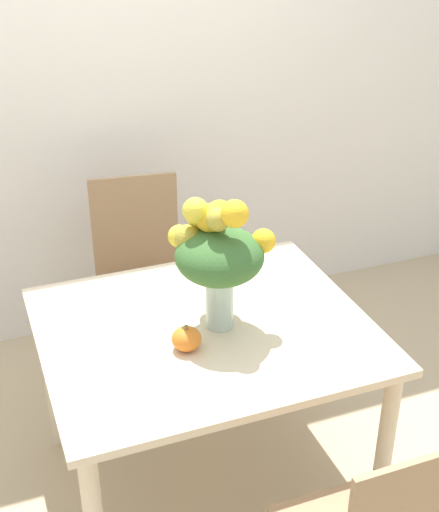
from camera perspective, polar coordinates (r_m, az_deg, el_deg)
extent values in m
plane|color=tan|center=(3.00, -1.04, -17.45)|extent=(12.00, 12.00, 0.00)
cube|color=white|center=(3.45, -8.95, 14.66)|extent=(8.00, 0.06, 2.70)
cube|color=beige|center=(2.53, -1.18, -5.91)|extent=(1.14, 0.97, 0.03)
cylinder|color=beige|center=(2.65, 13.03, -15.04)|extent=(0.06, 0.06, 0.71)
cylinder|color=beige|center=(3.00, -13.32, -9.26)|extent=(0.06, 0.06, 0.71)
cylinder|color=beige|center=(3.23, 4.90, -5.51)|extent=(0.06, 0.06, 0.71)
cylinder|color=#B2CCBC|center=(2.46, 0.00, -3.45)|extent=(0.10, 0.10, 0.22)
cylinder|color=silver|center=(2.49, 0.00, -4.43)|extent=(0.09, 0.09, 0.12)
cylinder|color=#38662D|center=(2.45, 0.43, -2.57)|extent=(0.01, 0.01, 0.28)
cylinder|color=#38662D|center=(2.46, -0.02, -2.42)|extent=(0.01, 0.01, 0.28)
cylinder|color=#38662D|center=(2.45, -0.45, -2.59)|extent=(0.01, 0.01, 0.28)
cylinder|color=#38662D|center=(2.43, -0.25, -2.85)|extent=(0.01, 0.00, 0.28)
cylinder|color=#38662D|center=(2.43, 0.29, -2.84)|extent=(0.01, 0.01, 0.28)
ellipsoid|color=#38662D|center=(2.38, 0.00, 0.00)|extent=(0.30, 0.30, 0.18)
sphere|color=yellow|center=(2.33, -1.94, 3.67)|extent=(0.09, 0.09, 0.09)
sphere|color=#AD9E33|center=(2.29, -0.12, 2.94)|extent=(0.08, 0.08, 0.08)
sphere|color=yellow|center=(2.40, 3.53, 1.21)|extent=(0.08, 0.08, 0.08)
sphere|color=yellow|center=(2.50, 0.01, 3.41)|extent=(0.10, 0.10, 0.10)
sphere|color=orange|center=(2.51, -1.11, 2.86)|extent=(0.10, 0.10, 0.10)
sphere|color=yellow|center=(2.41, -3.23, 1.59)|extent=(0.08, 0.08, 0.08)
sphere|color=#AD9E33|center=(2.39, -2.56, 1.46)|extent=(0.09, 0.09, 0.09)
sphere|color=yellow|center=(2.26, 1.22, 3.40)|extent=(0.09, 0.09, 0.09)
sphere|color=yellow|center=(2.40, -1.49, 3.16)|extent=(0.10, 0.10, 0.10)
sphere|color=orange|center=(2.44, -0.30, 3.01)|extent=(0.11, 0.11, 0.11)
sphere|color=yellow|center=(2.35, -0.78, 3.06)|extent=(0.10, 0.10, 0.10)
ellipsoid|color=orange|center=(2.39, -2.66, -6.63)|extent=(0.10, 0.10, 0.08)
cylinder|color=brown|center=(2.36, -2.68, -5.78)|extent=(0.01, 0.01, 0.02)
cube|color=#9E7A56|center=(3.27, -6.05, -3.29)|extent=(0.47, 0.47, 0.02)
cylinder|color=#9E7A56|center=(3.24, -8.42, -8.57)|extent=(0.04, 0.04, 0.43)
cylinder|color=#9E7A56|center=(3.27, -2.45, -7.82)|extent=(0.04, 0.04, 0.43)
cylinder|color=#9E7A56|center=(3.52, -9.01, -5.32)|extent=(0.04, 0.04, 0.43)
cylinder|color=#9E7A56|center=(3.55, -3.53, -4.66)|extent=(0.04, 0.04, 0.43)
cube|color=#9E7A56|center=(3.32, -6.77, 2.34)|extent=(0.40, 0.07, 0.50)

